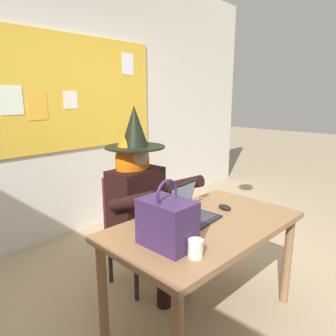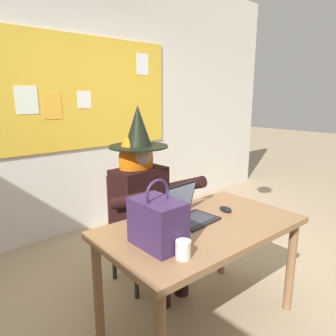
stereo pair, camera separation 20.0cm
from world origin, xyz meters
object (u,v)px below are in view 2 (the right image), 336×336
Objects in this scene: laptop at (188,211)px; desk_main at (201,237)px; person_costumed at (144,191)px; coffee_mug at (183,249)px; chair_at_desk at (136,221)px; handbag at (158,222)px; computer_mouse at (226,209)px.

desk_main is at bearing -93.42° from laptop.
coffee_mug is (-0.39, -0.84, -0.02)m from person_costumed.
laptop is (-0.00, 0.12, 0.14)m from desk_main.
laptop is 0.52m from coffee_mug.
desk_main is 0.75m from chair_at_desk.
person_costumed reaches higher than coffee_mug.
desk_main is 0.64m from person_costumed.
handbag is (-0.40, -0.77, 0.35)m from chair_at_desk.
chair_at_desk is 8.65× the size of computer_mouse.
person_costumed is 0.65m from computer_mouse.
laptop reaches higher than desk_main.
desk_main is 13.93× the size of coffee_mug.
person_costumed is at bearing 2.20° from chair_at_desk.
desk_main is at bearing 30.47° from coffee_mug.
desk_main is at bearing 4.98° from handbag.
handbag reaches higher than computer_mouse.
coffee_mug is at bearing -151.96° from computer_mouse.
laptop is 0.43m from handbag.
chair_at_desk is at bearing 177.17° from person_costumed.
computer_mouse is 0.70m from handbag.
desk_main is 1.47× the size of chair_at_desk.
chair_at_desk is at bearing 67.97° from coffee_mug.
chair_at_desk is 1.07m from coffee_mug.
coffee_mug is at bearing -149.53° from desk_main.
chair_at_desk is (0.01, 0.74, -0.13)m from desk_main.
person_costumed reaches higher than desk_main.
desk_main is 0.19m from laptop.
desk_main is 0.45m from handbag.
handbag is (-0.69, -0.07, 0.12)m from computer_mouse.
person_costumed is at bearing 85.08° from laptop.
computer_mouse is (0.29, 0.04, 0.11)m from desk_main.
chair_at_desk is 2.84× the size of laptop.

